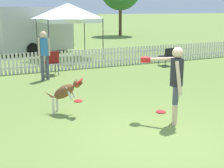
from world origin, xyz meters
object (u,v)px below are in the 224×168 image
(leaping_dog, at_px, (65,91))
(frisbee_near_handler, at_px, (78,101))
(equipment_trailer, at_px, (32,29))
(spectator_standing, at_px, (44,51))
(canopy_tent_main, at_px, (68,13))
(folding_chair_blue_left, at_px, (52,61))
(folding_chair_center, at_px, (167,55))
(frisbee_near_dog, at_px, (161,112))
(handler_person, at_px, (174,76))

(leaping_dog, bearing_deg, frisbee_near_handler, -175.72)
(equipment_trailer, bearing_deg, spectator_standing, -111.62)
(canopy_tent_main, distance_m, spectator_standing, 5.19)
(frisbee_near_handler, xyz_separation_m, equipment_trailer, (0.75, 10.34, 1.33))
(folding_chair_blue_left, height_order, folding_chair_center, folding_chair_blue_left)
(folding_chair_center, bearing_deg, spectator_standing, -0.61)
(canopy_tent_main, bearing_deg, spectator_standing, -116.60)
(leaping_dog, xyz_separation_m, spectator_standing, (0.38, 3.84, 0.49))
(frisbee_near_dog, xyz_separation_m, folding_chair_center, (3.77, 5.27, 0.47))
(handler_person, bearing_deg, frisbee_near_dog, 25.57)
(frisbee_near_handler, height_order, equipment_trailer, equipment_trailer)
(folding_chair_center, height_order, spectator_standing, spectator_standing)
(frisbee_near_dog, bearing_deg, folding_chair_blue_left, 103.78)
(folding_chair_center, bearing_deg, handler_person, 50.50)
(frisbee_near_handler, bearing_deg, leaping_dog, -125.42)
(frisbee_near_dog, bearing_deg, frisbee_near_handler, 131.89)
(spectator_standing, bearing_deg, handler_person, 104.34)
(folding_chair_center, bearing_deg, frisbee_near_dog, 48.33)
(folding_chair_center, height_order, equipment_trailer, equipment_trailer)
(handler_person, xyz_separation_m, folding_chair_center, (3.95, 5.99, -0.60))
(canopy_tent_main, bearing_deg, leaping_dog, -107.56)
(handler_person, height_order, leaping_dog, handler_person)
(folding_chair_center, relative_size, canopy_tent_main, 0.29)
(spectator_standing, relative_size, equipment_trailer, 0.33)
(frisbee_near_handler, distance_m, spectator_standing, 3.19)
(leaping_dog, xyz_separation_m, folding_chair_center, (5.91, 4.37, -0.08))
(handler_person, distance_m, folding_chair_blue_left, 6.26)
(handler_person, distance_m, canopy_tent_main, 10.07)
(folding_chair_center, relative_size, spectator_standing, 0.47)
(leaping_dog, distance_m, spectator_standing, 3.89)
(folding_chair_blue_left, distance_m, spectator_standing, 0.94)
(frisbee_near_dog, relative_size, folding_chair_center, 0.30)
(folding_chair_center, xyz_separation_m, canopy_tent_main, (-3.27, 3.98, 1.79))
(leaping_dog, height_order, folding_chair_center, leaping_dog)
(frisbee_near_handler, distance_m, folding_chair_center, 6.41)
(folding_chair_blue_left, bearing_deg, frisbee_near_handler, 84.92)
(folding_chair_blue_left, xyz_separation_m, spectator_standing, (-0.43, -0.68, 0.49))
(folding_chair_blue_left, xyz_separation_m, canopy_tent_main, (1.83, 3.83, 1.70))
(leaping_dog, bearing_deg, spectator_standing, -146.00)
(frisbee_near_handler, height_order, frisbee_near_dog, same)
(leaping_dog, distance_m, equipment_trailer, 11.28)
(frisbee_near_dog, bearing_deg, folding_chair_center, 54.43)
(frisbee_near_handler, bearing_deg, handler_person, -60.76)
(leaping_dog, xyz_separation_m, folding_chair_blue_left, (0.82, 4.52, 0.01))
(folding_chair_blue_left, relative_size, folding_chair_center, 1.16)
(leaping_dog, distance_m, folding_chair_blue_left, 4.60)
(handler_person, xyz_separation_m, leaping_dog, (-1.96, 1.61, -0.52))
(leaping_dog, height_order, folding_chair_blue_left, folding_chair_blue_left)
(folding_chair_center, distance_m, equipment_trailer, 8.23)
(folding_chair_blue_left, bearing_deg, spectator_standing, 55.96)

